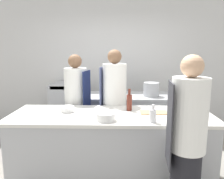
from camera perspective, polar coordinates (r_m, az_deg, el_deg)
ground_plane at (r=3.16m, az=-0.18°, el=-22.03°), size 16.00×16.00×0.00m
wall_back at (r=4.80m, az=0.55°, el=6.89°), size 8.00×0.06×2.80m
prep_counter at (r=2.94m, az=-0.18°, el=-14.67°), size 2.55×0.86×0.89m
pass_counter at (r=4.04m, az=4.45°, el=-7.59°), size 1.61×0.75×0.89m
oven_range at (r=4.66m, az=-10.92°, el=-4.55°), size 0.70×0.69×1.01m
chef_at_prep_near at (r=2.22m, az=18.96°, el=-13.05°), size 0.36×0.34×1.65m
chef_at_stove at (r=3.49m, az=-9.24°, el=-4.35°), size 0.39×0.37×1.62m
chef_at_pass_far at (r=3.32m, az=0.59°, el=-4.31°), size 0.39×0.38×1.70m
bottle_olive_oil at (r=2.49m, az=10.63°, el=-6.64°), size 0.08×0.08×0.20m
bottle_vinegar at (r=3.08m, az=20.22°, el=-3.54°), size 0.08×0.08×0.24m
bottle_wine at (r=2.92m, az=4.53°, el=-3.25°), size 0.07×0.07×0.29m
bowl_mixing_large at (r=2.52m, az=-1.68°, el=-7.09°), size 0.22×0.22×0.09m
bowl_prep_small at (r=2.93m, az=-11.63°, el=-5.01°), size 0.18×0.18×0.07m
cup at (r=2.73m, az=20.30°, el=-6.54°), size 0.07×0.07×0.08m
cutting_board at (r=2.87m, az=10.86°, el=-5.89°), size 0.35×0.19×0.01m
stockpot at (r=3.87m, az=10.20°, el=0.04°), size 0.27×0.27×0.24m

